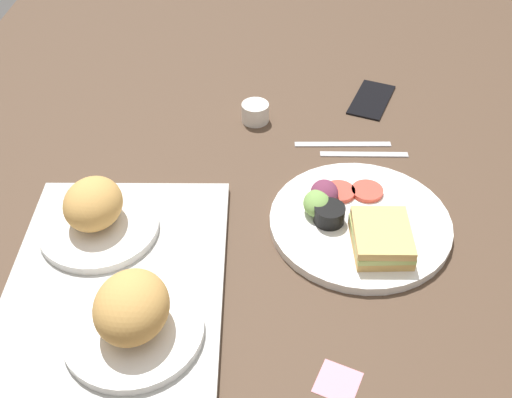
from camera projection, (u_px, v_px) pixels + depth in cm
name	position (u px, v px, depth cm)	size (l,w,h in cm)	color
ground_plane	(273.00, 231.00, 108.52)	(190.00, 150.00, 3.00)	#4C3828
serving_tray	(117.00, 281.00, 97.05)	(45.00, 33.00, 1.60)	#B2B2AD
bread_plate_near	(132.00, 315.00, 86.43)	(19.86, 19.86, 9.58)	white
bread_plate_far	(96.00, 214.00, 102.44)	(19.56, 19.56, 8.87)	white
plate_with_salad	(358.00, 222.00, 105.78)	(30.70, 30.70, 5.40)	white
espresso_cup	(255.00, 112.00, 129.53)	(5.60, 5.60, 4.00)	silver
fork	(364.00, 154.00, 121.97)	(17.00, 1.40, 0.50)	#B7B7BC
knife	(343.00, 144.00, 124.40)	(19.00, 1.40, 0.50)	#B7B7BC
cell_phone	(372.00, 99.00, 136.28)	(14.40, 7.20, 0.80)	black
sticky_note	(338.00, 382.00, 84.70)	(5.60, 5.60, 0.12)	pink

